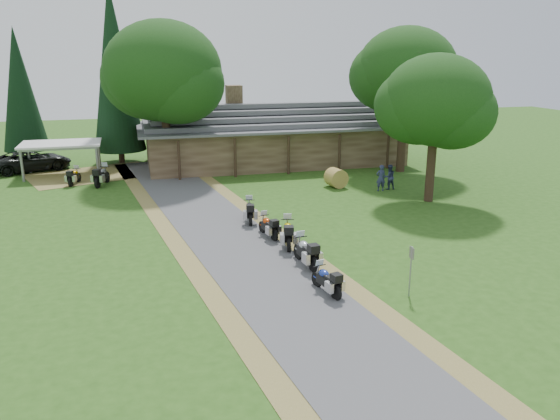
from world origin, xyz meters
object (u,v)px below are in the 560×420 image
object	(u,v)px
motorcycle_row_e	(250,210)
hay_bale	(336,178)
motorcycle_row_d	(268,225)
motorcycle_carport_a	(74,176)
lodge	(274,133)
motorcycle_row_c	(288,232)
motorcycle_row_b	(306,250)
motorcycle_carport_b	(102,175)
motorcycle_row_a	(326,279)
car_dark_suv	(31,156)
carport	(62,159)

from	to	relation	value
motorcycle_row_e	hay_bale	world-z (taller)	motorcycle_row_e
motorcycle_row_d	motorcycle_row_e	bearing A→B (deg)	-3.84
hay_bale	motorcycle_carport_a	bearing A→B (deg)	162.42
lodge	motorcycle_row_c	world-z (taller)	lodge
motorcycle_row_b	motorcycle_carport_b	world-z (taller)	motorcycle_carport_b
lodge	motorcycle_row_e	xyz separation A→B (m)	(-5.25, -15.44, -1.80)
motorcycle_row_d	motorcycle_carport_b	distance (m)	15.82
motorcycle_row_a	car_dark_suv	bearing A→B (deg)	14.96
lodge	motorcycle_row_d	bearing A→B (deg)	-105.11
carport	motorcycle_row_d	xyz separation A→B (m)	(11.24, -17.55, -0.61)
lodge	car_dark_suv	xyz separation A→B (m)	(-18.62, 1.63, -1.27)
motorcycle_row_d	motorcycle_carport_b	xyz separation A→B (m)	(-8.34, 13.44, 0.12)
motorcycle_row_a	lodge	bearing A→B (deg)	-23.08
motorcycle_carport_a	motorcycle_carport_b	distance (m)	2.02
car_dark_suv	hay_bale	world-z (taller)	car_dark_suv
motorcycle_carport_b	carport	bearing A→B (deg)	54.36
motorcycle_row_d	motorcycle_carport_b	world-z (taller)	motorcycle_carport_b
hay_bale	motorcycle_row_a	bearing A→B (deg)	-111.80
carport	motorcycle_row_c	size ratio (longest dim) A/B	2.74
motorcycle_row_c	motorcycle_carport_a	xyz separation A→B (m)	(-10.78, 15.75, -0.09)
motorcycle_row_b	car_dark_suv	bearing A→B (deg)	24.42
motorcycle_row_b	hay_bale	world-z (taller)	motorcycle_row_b
motorcycle_row_a	motorcycle_carport_a	world-z (taller)	motorcycle_carport_a
lodge	carport	distance (m)	16.19
motorcycle_carport_a	motorcycle_carport_b	xyz separation A→B (m)	(1.85, -0.80, 0.11)
lodge	motorcycle_carport_a	size ratio (longest dim) A/B	12.11
motorcycle_row_c	motorcycle_row_e	size ratio (longest dim) A/B	1.06
carport	hay_bale	bearing A→B (deg)	-26.33
lodge	motorcycle_row_e	size ratio (longest dim) A/B	11.23
car_dark_suv	motorcycle_row_a	world-z (taller)	car_dark_suv
motorcycle_row_b	motorcycle_carport_a	distance (m)	21.25
lodge	motorcycle_row_b	size ratio (longest dim) A/B	10.84
car_dark_suv	motorcycle_row_c	bearing A→B (deg)	-167.49
lodge	motorcycle_row_c	bearing A→B (deg)	-102.39
lodge	carport	world-z (taller)	lodge
hay_bale	car_dark_suv	bearing A→B (deg)	152.06
lodge	motorcycle_row_d	xyz separation A→B (m)	(-4.89, -18.12, -1.85)
motorcycle_row_b	carport	bearing A→B (deg)	22.12
motorcycle_row_c	lodge	bearing A→B (deg)	0.61
lodge	motorcycle_carport_a	world-z (taller)	lodge
hay_bale	motorcycle_row_b	bearing A→B (deg)	-115.73
motorcycle_row_b	motorcycle_carport_a	size ratio (longest dim) A/B	1.12
lodge	hay_bale	xyz separation A→B (m)	(1.95, -9.28, -1.82)
motorcycle_row_b	motorcycle_carport_b	bearing A→B (deg)	20.50
car_dark_suv	motorcycle_carport_a	bearing A→B (deg)	-168.80
motorcycle_row_a	motorcycle_row_d	world-z (taller)	motorcycle_row_d
motorcycle_row_a	motorcycle_row_c	size ratio (longest dim) A/B	0.83
motorcycle_row_d	hay_bale	distance (m)	11.18
motorcycle_row_b	motorcycle_carport_b	size ratio (longest dim) A/B	0.94
motorcycle_row_c	motorcycle_row_e	bearing A→B (deg)	25.57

